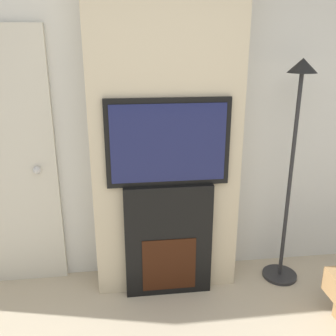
{
  "coord_description": "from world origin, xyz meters",
  "views": [
    {
      "loc": [
        -0.31,
        -0.8,
        1.86
      ],
      "look_at": [
        0.0,
        1.68,
        1.01
      ],
      "focal_mm": 40.0,
      "sensor_mm": 36.0,
      "label": 1
    }
  ],
  "objects": [
    {
      "name": "fireplace",
      "position": [
        0.0,
        1.68,
        0.44
      ],
      "size": [
        0.65,
        0.15,
        0.89
      ],
      "color": "black",
      "rests_on": "ground_plane"
    },
    {
      "name": "wall_back",
      "position": [
        0.0,
        2.03,
        1.35
      ],
      "size": [
        6.0,
        0.06,
        2.7
      ],
      "color": "silver",
      "rests_on": "ground_plane"
    },
    {
      "name": "television",
      "position": [
        0.0,
        1.68,
        1.2
      ],
      "size": [
        0.86,
        0.07,
        0.62
      ],
      "color": "black",
      "rests_on": "fireplace"
    },
    {
      "name": "chimney_breast",
      "position": [
        0.0,
        1.84,
        1.35
      ],
      "size": [
        1.08,
        0.32,
        2.7
      ],
      "color": "beige",
      "rests_on": "ground_plane"
    },
    {
      "name": "floor_lamp",
      "position": [
        0.94,
        1.73,
        1.11
      ],
      "size": [
        0.28,
        0.28,
        1.75
      ],
      "color": "#262628",
      "rests_on": "ground_plane"
    }
  ]
}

